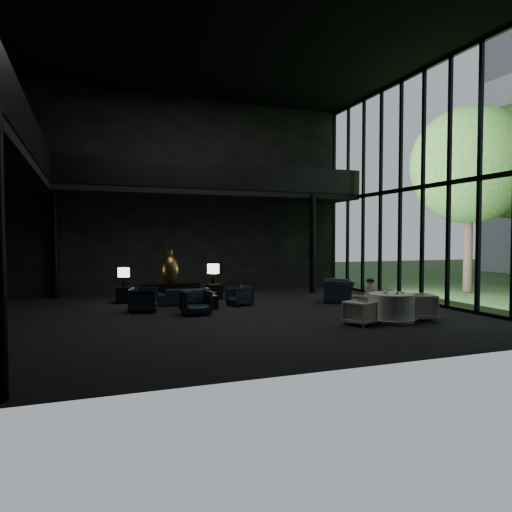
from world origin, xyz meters
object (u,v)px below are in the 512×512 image
object	(u,v)px
table_lamp_right	(213,270)
dining_chair_north	(368,305)
lounge_armchair_south	(196,301)
sofa	(186,294)
dining_chair_west	(360,313)
bronze_urn	(170,269)
console	(171,292)
coffee_table	(199,302)
table_lamp_left	(124,273)
dining_chair_east	(419,305)
lounge_armchair_west	(143,298)
dining_table	(391,309)
lounge_armchair_east	(239,296)
child	(370,289)
window_armchair	(339,285)
side_table_right	(214,292)
side_table_left	(124,295)

from	to	relation	value
table_lamp_right	dining_chair_north	world-z (taller)	table_lamp_right
lounge_armchair_south	dining_chair_north	distance (m)	5.01
sofa	dining_chair_west	distance (m)	6.24
bronze_urn	lounge_armchair_south	distance (m)	3.36
console	bronze_urn	distance (m)	0.84
coffee_table	dining_chair_north	world-z (taller)	dining_chair_north
table_lamp_left	dining_chair_east	distance (m)	9.58
bronze_urn	lounge_armchair_west	size ratio (longest dim) A/B	1.39
bronze_urn	coffee_table	world-z (taller)	bronze_urn
table_lamp_right	lounge_armchair_west	size ratio (longest dim) A/B	0.86
lounge_armchair_west	lounge_armchair_south	xyz separation A→B (m)	(1.37, -1.09, -0.01)
table_lamp_right	dining_chair_west	distance (m)	6.69
dining_table	dining_chair_east	world-z (taller)	dining_chair_east
table_lamp_left	lounge_armchair_west	bearing A→B (deg)	-78.42
lounge_armchair_east	child	world-z (taller)	child
bronze_urn	sofa	distance (m)	1.38
console	dining_table	bearing A→B (deg)	-50.42
window_armchair	lounge_armchair_south	bearing A→B (deg)	-51.34
lounge_armchair_west	window_armchair	xyz separation A→B (m)	(6.69, -0.17, 0.16)
lounge_armchair_south	window_armchair	distance (m)	5.41
console	coffee_table	distance (m)	2.03
lounge_armchair_south	dining_chair_north	world-z (taller)	lounge_armchair_south
dining_table	dining_chair_west	size ratio (longest dim) A/B	2.22
dining_chair_north	table_lamp_left	bearing A→B (deg)	-60.29
lounge_armchair_south	dining_chair_east	xyz separation A→B (m)	(5.56, -2.93, 0.00)
lounge_armchair_east	dining_chair_north	distance (m)	4.30
table_lamp_right	child	bearing A→B (deg)	-56.61
window_armchair	dining_chair_west	size ratio (longest dim) A/B	2.18
dining_chair_north	table_lamp_right	bearing A→B (deg)	-80.01
child	dining_chair_west	bearing A→B (deg)	46.60
lounge_armchair_west	child	size ratio (longest dim) A/B	1.37
table_lamp_left	lounge_armchair_south	xyz separation A→B (m)	(1.80, -3.18, -0.63)
window_armchair	child	bearing A→B (deg)	16.99
console	dining_table	world-z (taller)	dining_table
table_lamp_left	lounge_armchair_south	distance (m)	3.71
dining_chair_west	coffee_table	bearing A→B (deg)	13.60
lounge_armchair_east	bronze_urn	bearing A→B (deg)	-149.38
table_lamp_left	lounge_armchair_east	distance (m)	4.08
dining_chair_north	window_armchair	bearing A→B (deg)	-125.84
console	window_armchair	xyz separation A→B (m)	(5.52, -2.21, 0.26)
dining_table	side_table_right	bearing A→B (deg)	119.15
sofa	lounge_armchair_east	xyz separation A→B (m)	(1.62, -0.87, -0.02)
sofa	lounge_armchair_west	bearing A→B (deg)	35.66
bronze_urn	dining_chair_west	bearing A→B (deg)	-58.22
table_lamp_left	lounge_armchair_south	bearing A→B (deg)	-60.52
console	table_lamp_right	distance (m)	1.78
lounge_armchair_east	dining_table	world-z (taller)	dining_table
coffee_table	dining_table	size ratio (longest dim) A/B	0.71
side_table_left	lounge_armchair_south	world-z (taller)	lounge_armchair_south
coffee_table	sofa	bearing A→B (deg)	102.44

